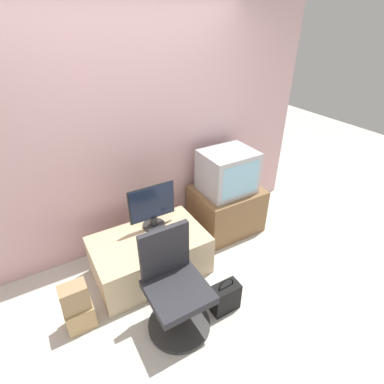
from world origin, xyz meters
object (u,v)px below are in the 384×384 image
(office_chair, at_px, (175,289))
(crt_tv, at_px, (228,172))
(keyboard, at_px, (166,237))
(mouse, at_px, (183,231))
(cardboard_box_lower, at_px, (80,316))
(handbag, at_px, (225,297))
(main_monitor, at_px, (152,207))

(office_chair, bearing_deg, crt_tv, 37.07)
(keyboard, xyz_separation_m, mouse, (0.20, -0.00, 0.01))
(mouse, distance_m, office_chair, 0.70)
(office_chair, distance_m, cardboard_box_lower, 0.88)
(keyboard, height_order, handbag, keyboard)
(mouse, relative_size, handbag, 0.14)
(main_monitor, distance_m, keyboard, 0.33)
(main_monitor, xyz_separation_m, cardboard_box_lower, (-0.92, -0.44, -0.57))
(keyboard, bearing_deg, cardboard_box_lower, -168.07)
(main_monitor, xyz_separation_m, keyboard, (0.02, -0.24, -0.23))
(keyboard, relative_size, crt_tv, 0.51)
(main_monitor, relative_size, crt_tv, 0.84)
(mouse, height_order, crt_tv, crt_tv)
(keyboard, relative_size, mouse, 5.70)
(crt_tv, xyz_separation_m, handbag, (-0.70, -0.99, -0.66))
(office_chair, bearing_deg, mouse, 55.22)
(keyboard, height_order, crt_tv, crt_tv)
(main_monitor, relative_size, mouse, 9.37)
(keyboard, relative_size, office_chair, 0.32)
(handbag, bearing_deg, keyboard, 109.38)
(cardboard_box_lower, bearing_deg, keyboard, 11.93)
(main_monitor, xyz_separation_m, mouse, (0.22, -0.24, -0.22))
(mouse, bearing_deg, cardboard_box_lower, -170.28)
(crt_tv, bearing_deg, mouse, -158.60)
(keyboard, height_order, cardboard_box_lower, keyboard)
(cardboard_box_lower, distance_m, handbag, 1.29)
(keyboard, height_order, mouse, mouse)
(main_monitor, distance_m, handbag, 1.11)
(handbag, bearing_deg, mouse, 94.09)
(office_chair, bearing_deg, handbag, -14.83)
(handbag, bearing_deg, cardboard_box_lower, 157.22)
(main_monitor, relative_size, keyboard, 1.64)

